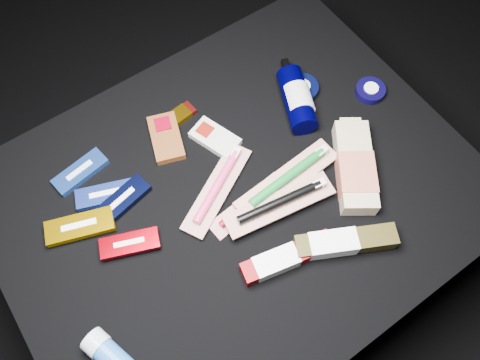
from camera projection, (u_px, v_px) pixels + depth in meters
ground at (238, 248)px, 1.35m from camera, size 3.00×3.00×0.00m
cloth_table at (237, 224)px, 1.17m from camera, size 0.98×0.78×0.40m
luna_bar_0 at (80, 172)px, 1.00m from camera, size 0.13×0.06×0.02m
luna_bar_1 at (105, 195)px, 0.97m from camera, size 0.13×0.09×0.02m
luna_bar_2 at (123, 200)px, 0.96m from camera, size 0.13×0.07×0.02m
luna_bar_3 at (80, 226)px, 0.94m from camera, size 0.14×0.09×0.02m
luna_bar_4 at (130, 244)px, 0.92m from camera, size 0.12×0.08×0.02m
clif_bar_0 at (166, 136)px, 1.03m from camera, size 0.10×0.13×0.02m
clif_bar_1 at (214, 137)px, 1.03m from camera, size 0.09×0.12×0.02m
power_bar at (175, 119)px, 1.06m from camera, size 0.12×0.05×0.01m
lotion_bottle at (297, 99)px, 1.05m from camera, size 0.12×0.19×0.06m
cream_tin_upper at (302, 89)px, 1.09m from camera, size 0.08×0.08×0.02m
cream_tin_lower at (370, 91)px, 1.09m from camera, size 0.07×0.07×0.02m
bodywash_bottle at (355, 168)px, 0.99m from camera, size 0.18×0.21×0.04m
deodorant_stick at (112, 357)px, 0.82m from camera, size 0.08×0.12×0.05m
toothbrush_pack_0 at (249, 204)px, 0.97m from camera, size 0.19×0.06×0.02m
toothbrush_pack_1 at (218, 186)px, 0.97m from camera, size 0.22×0.15×0.03m
toothbrush_pack_2 at (289, 178)px, 0.97m from camera, size 0.25×0.07×0.03m
toothbrush_pack_3 at (281, 203)px, 0.94m from camera, size 0.24×0.09×0.03m
toothpaste_carton_red at (283, 259)px, 0.91m from camera, size 0.19×0.08×0.04m
toothpaste_carton_green at (341, 243)px, 0.91m from camera, size 0.20×0.13×0.04m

